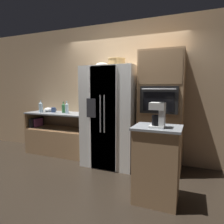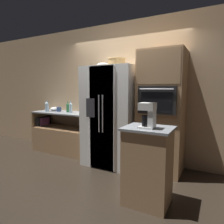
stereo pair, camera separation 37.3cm
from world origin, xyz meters
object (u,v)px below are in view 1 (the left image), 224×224
refrigerator (112,116)px  bottle_tall (41,107)px  wicker_basket (117,62)px  mug (54,110)px  bottle_short (67,108)px  bottle_wide (63,108)px  fruit_bowl (102,65)px  wall_oven (161,112)px  coffee_maker (159,114)px  mixing_bowl (49,110)px

refrigerator → bottle_tall: size_ratio=6.98×
wicker_basket → mug: bearing=173.8°
bottle_short → bottle_wide: (-0.15, 0.08, -0.01)m
fruit_bowl → bottle_tall: fruit_bowl is taller
wall_oven → mug: wall_oven is taller
bottle_tall → bottle_short: (0.68, 0.04, -0.00)m
refrigerator → wall_oven: wall_oven is taller
refrigerator → fruit_bowl: bearing=179.5°
mug → coffee_maker: coffee_maker is taller
refrigerator → mug: refrigerator is taller
bottle_wide → refrigerator: bearing=-6.6°
bottle_short → coffee_maker: (2.14, -1.13, 0.11)m
fruit_bowl → mixing_bowl: (-1.47, 0.18, -0.94)m
fruit_bowl → mixing_bowl: size_ratio=1.18×
bottle_wide → coffee_maker: coffee_maker is taller
refrigerator → bottle_tall: refrigerator is taller
wall_oven → coffee_maker: size_ratio=6.84×
wall_oven → bottle_wide: (-2.15, 0.06, -0.02)m
fruit_bowl → bottle_short: size_ratio=0.86×
mug → bottle_tall: bearing=-157.3°
refrigerator → mug: bearing=174.9°
fruit_bowl → wicker_basket: bearing=-7.8°
wall_oven → bottle_tall: 2.67m
coffee_maker → refrigerator: bearing=135.2°
coffee_maker → bottle_tall: bearing=159.0°
fruit_bowl → bottle_wide: (-1.02, 0.14, -0.88)m
wicker_basket → bottle_short: bearing=175.0°
bottle_wide → mug: bearing=-177.8°
fruit_bowl → bottle_wide: fruit_bowl is taller
bottle_wide → bottle_tall: bearing=-167.1°
wicker_basket → mug: size_ratio=2.34×
coffee_maker → fruit_bowl: bearing=140.0°
wicker_basket → coffee_maker: bearing=-47.0°
bottle_short → coffee_maker: bearing=-27.7°
wall_oven → wicker_basket: (-0.81, -0.12, 0.89)m
refrigerator → mixing_bowl: (-1.67, 0.18, 0.04)m
mug → refrigerator: bearing=-5.1°
wall_oven → coffee_maker: (0.14, -1.15, 0.10)m
bottle_tall → wicker_basket: bearing=-1.9°
refrigerator → mixing_bowl: refrigerator is taller
wicker_basket → bottle_tall: (-1.86, 0.06, -0.90)m
wall_oven → bottle_tall: size_ratio=7.85×
wicker_basket → bottle_tall: 2.07m
wall_oven → mug: (-2.41, 0.05, -0.07)m
bottle_short → coffee_maker: 2.42m
wicker_basket → mixing_bowl: wicker_basket is taller
fruit_bowl → coffee_maker: fruit_bowl is taller
wall_oven → fruit_bowl: size_ratio=9.02×
refrigerator → bottle_wide: bearing=173.4°
refrigerator → wall_oven: 0.94m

